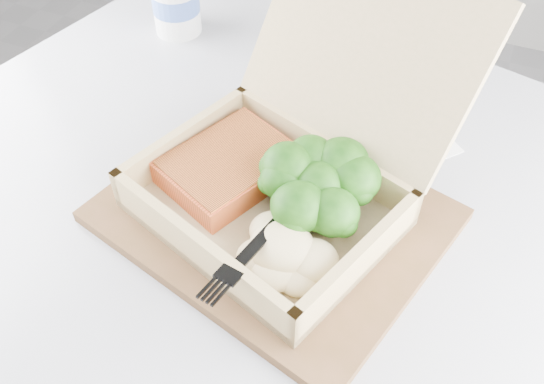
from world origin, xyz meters
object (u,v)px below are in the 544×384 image
at_px(cafe_table, 239,310).
at_px(paper_cup, 176,2).
at_px(serving_tray, 274,215).
at_px(takeout_container, 298,153).

distance_m(cafe_table, paper_cup, 0.42).
distance_m(serving_tray, takeout_container, 0.07).
bearing_deg(paper_cup, takeout_container, -41.14).
xyz_separation_m(serving_tray, takeout_container, (0.01, 0.04, 0.06)).
distance_m(cafe_table, takeout_container, 0.26).
bearing_deg(serving_tray, paper_cup, 133.45).
xyz_separation_m(cafe_table, paper_cup, (-0.21, 0.28, 0.23)).
relative_size(serving_tray, takeout_container, 0.90).
bearing_deg(serving_tray, cafe_table, -170.54).
bearing_deg(takeout_container, cafe_table, -120.01).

